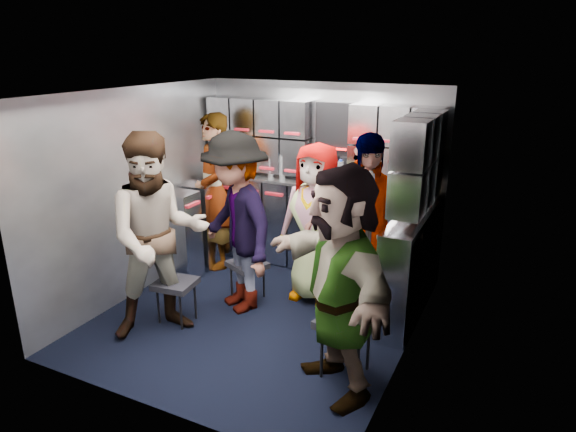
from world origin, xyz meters
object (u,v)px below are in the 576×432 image
at_px(jump_seat_near_right, 346,327).
at_px(attendant_arc_d, 363,235).
at_px(attendant_arc_a, 158,237).
at_px(attendant_arc_e, 340,282).
at_px(jump_seat_mid_left, 247,266).
at_px(attendant_arc_c, 316,223).
at_px(attendant_arc_b, 236,224).
at_px(jump_seat_mid_right, 366,282).
at_px(jump_seat_near_left, 176,286).
at_px(attendant_standing, 214,192).
at_px(jump_seat_center, 322,259).

distance_m(jump_seat_near_right, attendant_arc_d, 0.89).
bearing_deg(attendant_arc_a, attendant_arc_e, -48.80).
relative_size(jump_seat_mid_left, attendant_arc_c, 0.28).
height_order(jump_seat_near_right, attendant_arc_a, attendant_arc_a).
xyz_separation_m(attendant_arc_a, attendant_arc_b, (0.37, 0.68, -0.04)).
bearing_deg(attendant_arc_d, jump_seat_near_right, -107.27).
bearing_deg(jump_seat_mid_right, jump_seat_mid_left, -172.43).
relative_size(jump_seat_mid_left, jump_seat_near_right, 0.93).
height_order(jump_seat_mid_left, jump_seat_near_right, jump_seat_near_right).
bearing_deg(jump_seat_near_right, jump_seat_near_left, 177.31).
bearing_deg(attendant_standing, attendant_arc_a, -31.63).
bearing_deg(jump_seat_center, jump_seat_near_left, -128.67).
bearing_deg(attendant_arc_a, jump_seat_mid_right, -12.99).
height_order(jump_seat_near_left, jump_seat_center, jump_seat_near_left).
relative_size(jump_seat_mid_right, attendant_arc_d, 0.23).
height_order(jump_seat_mid_right, attendant_standing, attendant_standing).
height_order(jump_seat_center, jump_seat_mid_right, jump_seat_mid_right).
bearing_deg(jump_seat_near_right, attendant_arc_b, 156.35).
bearing_deg(jump_seat_mid_right, attendant_arc_a, -146.88).
distance_m(jump_seat_center, jump_seat_mid_right, 0.70).
bearing_deg(jump_seat_center, jump_seat_near_right, -60.46).
distance_m(attendant_arc_a, attendant_arc_c, 1.55).
xyz_separation_m(jump_seat_near_left, jump_seat_center, (0.97, 1.21, -0.01)).
bearing_deg(jump_seat_mid_left, jump_seat_mid_right, 7.57).
distance_m(jump_seat_near_left, jump_seat_center, 1.54).
xyz_separation_m(jump_seat_near_left, attendant_arc_e, (1.69, -0.26, 0.51)).
relative_size(jump_seat_near_right, attendant_arc_c, 0.30).
bearing_deg(attendant_arc_c, attendant_arc_b, -134.95).
height_order(jump_seat_near_left, attendant_arc_c, attendant_arc_c).
distance_m(jump_seat_mid_right, attendant_arc_a, 1.94).
bearing_deg(jump_seat_near_right, attendant_arc_e, -90.00).
bearing_deg(attendant_arc_d, jump_seat_near_left, 175.67).
height_order(jump_seat_center, jump_seat_near_right, jump_seat_near_right).
distance_m(jump_seat_mid_left, attendant_arc_c, 0.82).
distance_m(attendant_arc_a, attendant_arc_b, 0.77).
height_order(attendant_standing, attendant_arc_d, attendant_arc_d).
relative_size(jump_seat_mid_right, attendant_arc_e, 0.24).
xyz_separation_m(attendant_arc_b, attendant_arc_d, (1.20, 0.16, 0.03)).
xyz_separation_m(attendant_arc_a, attendant_arc_e, (1.69, -0.08, -0.04)).
relative_size(jump_seat_center, jump_seat_mid_right, 0.95).
relative_size(jump_seat_mid_right, jump_seat_near_right, 0.87).
distance_m(jump_seat_center, attendant_arc_a, 1.78).
bearing_deg(jump_seat_mid_right, attendant_standing, 167.38).
relative_size(jump_seat_near_left, attendant_arc_d, 0.23).
xyz_separation_m(jump_seat_mid_right, attendant_standing, (-1.97, 0.44, 0.52)).
bearing_deg(jump_seat_mid_right, attendant_arc_d, -90.00).
height_order(jump_seat_mid_right, attendant_arc_b, attendant_arc_b).
xyz_separation_m(jump_seat_center, attendant_arc_e, (0.73, -1.47, 0.52)).
distance_m(jump_seat_center, attendant_arc_c, 0.49).
distance_m(jump_seat_mid_left, attendant_arc_a, 1.09).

